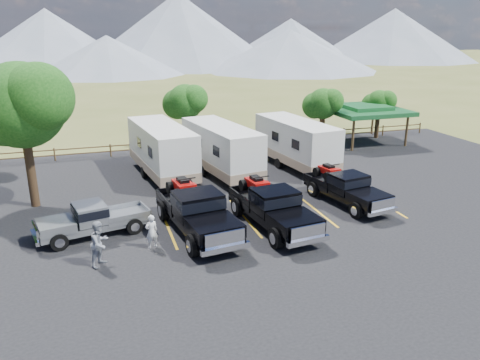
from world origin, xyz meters
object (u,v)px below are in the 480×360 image
object	(u,v)px
rig_left	(196,210)
pavilion	(365,110)
trailer_right	(296,143)
person_b	(100,243)
tree_big_nw	(21,105)
rig_center	(272,206)
trailer_center	(221,150)
trailer_left	(162,150)
person_a	(152,231)
rig_right	(345,187)
pickup_silver	(94,219)

from	to	relation	value
rig_left	pavilion	bearing A→B (deg)	30.61
trailer_right	person_b	size ratio (longest dim) A/B	4.91
tree_big_nw	person_b	bearing A→B (deg)	-67.92
rig_center	trailer_right	distance (m)	10.52
pavilion	trailer_right	world-z (taller)	trailer_right
rig_center	trailer_center	world-z (taller)	trailer_center
person_b	tree_big_nw	bearing A→B (deg)	62.84
trailer_left	person_a	distance (m)	10.58
person_a	trailer_left	bearing A→B (deg)	-117.20
rig_right	person_b	size ratio (longest dim) A/B	3.14
rig_center	trailer_right	xyz separation A→B (m)	(5.28, 9.08, 0.67)
pavilion	pickup_silver	xyz separation A→B (m)	(-22.44, -13.02, -1.92)
tree_big_nw	pickup_silver	bearing A→B (deg)	-58.43
rig_right	trailer_right	distance (m)	7.40
pavilion	rig_center	bearing A→B (deg)	-134.03
trailer_left	pavilion	bearing A→B (deg)	7.47
trailer_left	trailer_right	bearing A→B (deg)	-11.41
rig_right	pickup_silver	world-z (taller)	rig_right
pavilion	rig_left	distance (m)	22.69
tree_big_nw	trailer_right	bearing A→B (deg)	8.55
rig_left	rig_right	bearing A→B (deg)	0.33
tree_big_nw	trailer_left	size ratio (longest dim) A/B	0.79
trailer_center	person_b	xyz separation A→B (m)	(-8.05, -10.53, -0.78)
trailer_left	tree_big_nw	bearing A→B (deg)	-165.15
rig_center	rig_right	size ratio (longest dim) A/B	1.11
pickup_silver	trailer_center	bearing A→B (deg)	118.80
person_b	trailer_right	bearing A→B (deg)	-10.79
pavilion	trailer_center	xyz separation A→B (m)	(-14.19, -5.62, -1.00)
trailer_left	rig_center	bearing A→B (deg)	-75.59
rig_center	person_b	xyz separation A→B (m)	(-8.19, -1.61, -0.08)
rig_center	person_b	world-z (taller)	rig_center
tree_big_nw	rig_center	size ratio (longest dim) A/B	1.16
rig_center	person_a	xyz separation A→B (m)	(-5.97, -0.64, -0.28)
rig_center	rig_right	xyz separation A→B (m)	(5.04, 1.72, -0.11)
rig_center	trailer_right	size ratio (longest dim) A/B	0.71
pavilion	trailer_right	size ratio (longest dim) A/B	0.65
trailer_center	trailer_right	xyz separation A→B (m)	(5.42, 0.16, -0.02)
rig_right	person_b	bearing A→B (deg)	-175.40
rig_left	trailer_right	world-z (taller)	trailer_right
rig_center	trailer_left	size ratio (longest dim) A/B	0.68
pavilion	person_a	world-z (taller)	pavilion
rig_right	trailer_left	size ratio (longest dim) A/B	0.62
rig_center	trailer_center	xyz separation A→B (m)	(-0.14, 8.91, 0.69)
rig_right	trailer_left	xyz separation A→B (m)	(-8.95, 7.97, 0.85)
tree_big_nw	rig_center	distance (m)	13.98
pavilion	trailer_left	xyz separation A→B (m)	(-17.97, -4.84, -0.95)
rig_center	pickup_silver	xyz separation A→B (m)	(-8.40, 1.51, -0.23)
rig_left	rig_center	distance (m)	3.73
rig_center	trailer_left	distance (m)	10.48
trailer_left	pickup_silver	world-z (taller)	trailer_left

